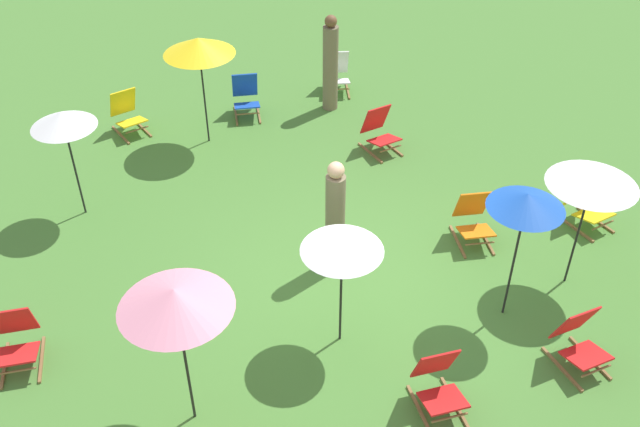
# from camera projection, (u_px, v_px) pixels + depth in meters

# --- Properties ---
(ground_plane) EXTENTS (40.00, 40.00, 0.00)m
(ground_plane) POSITION_uv_depth(u_px,v_px,m) (351.00, 291.00, 9.91)
(ground_plane) COLOR #477A33
(deckchair_0) EXTENTS (0.52, 0.79, 0.83)m
(deckchair_0) POSITION_uv_depth(u_px,v_px,m) (579.00, 341.00, 8.67)
(deckchair_0) COLOR olive
(deckchair_0) RESTS_ON ground
(deckchair_1) EXTENTS (0.57, 0.82, 0.83)m
(deckchair_1) POSITION_uv_depth(u_px,v_px,m) (16.00, 340.00, 8.69)
(deckchair_1) COLOR olive
(deckchair_1) RESTS_ON ground
(deckchair_2) EXTENTS (0.63, 0.84, 0.83)m
(deckchair_2) POSITION_uv_depth(u_px,v_px,m) (474.00, 220.00, 10.59)
(deckchair_2) COLOR olive
(deckchair_2) RESTS_ON ground
(deckchair_4) EXTENTS (0.66, 0.86, 0.83)m
(deckchair_4) POSITION_uv_depth(u_px,v_px,m) (128.00, 114.00, 13.13)
(deckchair_4) COLOR olive
(deckchair_4) RESTS_ON ground
(deckchair_5) EXTENTS (0.59, 0.83, 0.83)m
(deckchair_5) POSITION_uv_depth(u_px,v_px,m) (588.00, 204.00, 10.90)
(deckchair_5) COLOR olive
(deckchair_5) RESTS_ON ground
(deckchair_7) EXTENTS (0.62, 0.84, 0.83)m
(deckchair_7) POSITION_uv_depth(u_px,v_px,m) (246.00, 97.00, 13.65)
(deckchair_7) COLOR olive
(deckchair_7) RESTS_ON ground
(deckchair_8) EXTENTS (0.60, 0.83, 0.83)m
(deckchair_8) POSITION_uv_depth(u_px,v_px,m) (380.00, 131.00, 12.63)
(deckchair_8) COLOR olive
(deckchair_8) RESTS_ON ground
(deckchair_9) EXTENTS (0.67, 0.86, 0.83)m
(deckchair_9) POSITION_uv_depth(u_px,v_px,m) (337.00, 74.00, 14.44)
(deckchair_9) COLOR olive
(deckchair_9) RESTS_ON ground
(deckchair_10) EXTENTS (0.54, 0.80, 0.83)m
(deckchair_10) POSITION_uv_depth(u_px,v_px,m) (439.00, 384.00, 8.15)
(deckchair_10) COLOR olive
(deckchair_10) RESTS_ON ground
(umbrella_0) EXTENTS (1.23, 1.23, 2.00)m
(umbrella_0) POSITION_uv_depth(u_px,v_px,m) (199.00, 46.00, 11.96)
(umbrella_0) COLOR black
(umbrella_0) RESTS_ON ground
(umbrella_1) EXTENTS (0.99, 0.99, 1.78)m
(umbrella_1) POSITION_uv_depth(u_px,v_px,m) (342.00, 241.00, 8.22)
(umbrella_1) COLOR black
(umbrella_1) RESTS_ON ground
(umbrella_2) EXTENTS (1.17, 1.17, 1.87)m
(umbrella_2) POSITION_uv_depth(u_px,v_px,m) (593.00, 178.00, 9.01)
(umbrella_2) COLOR black
(umbrella_2) RESTS_ON ground
(umbrella_3) EXTENTS (0.96, 0.96, 1.81)m
(umbrella_3) POSITION_uv_depth(u_px,v_px,m) (63.00, 120.00, 10.33)
(umbrella_3) COLOR black
(umbrella_3) RESTS_ON ground
(umbrella_4) EXTENTS (1.20, 1.20, 2.00)m
(umbrella_4) POSITION_uv_depth(u_px,v_px,m) (175.00, 299.00, 7.11)
(umbrella_4) COLOR black
(umbrella_4) RESTS_ON ground
(umbrella_5) EXTENTS (0.94, 0.94, 1.96)m
(umbrella_5) POSITION_uv_depth(u_px,v_px,m) (527.00, 202.00, 8.46)
(umbrella_5) COLOR black
(umbrella_5) RESTS_ON ground
(person_0) EXTENTS (0.33, 0.33, 1.89)m
(person_0) POSITION_uv_depth(u_px,v_px,m) (330.00, 65.00, 13.53)
(person_0) COLOR #72664C
(person_0) RESTS_ON ground
(person_1) EXTENTS (0.39, 0.39, 1.75)m
(person_1) POSITION_uv_depth(u_px,v_px,m) (335.00, 217.00, 9.85)
(person_1) COLOR #72664C
(person_1) RESTS_ON ground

